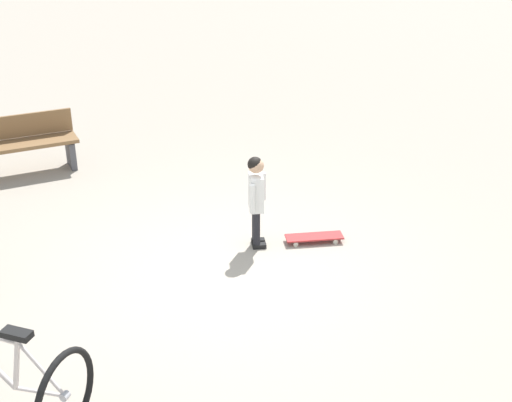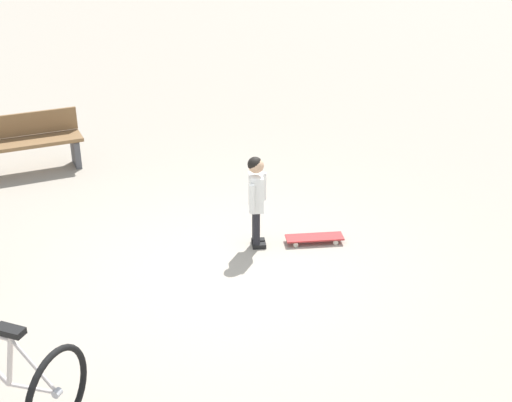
{
  "view_description": "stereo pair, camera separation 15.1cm",
  "coord_description": "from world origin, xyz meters",
  "px_view_note": "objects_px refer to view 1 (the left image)",
  "views": [
    {
      "loc": [
        -5.46,
        2.62,
        3.68
      ],
      "look_at": [
        0.36,
        -0.58,
        0.55
      ],
      "focal_mm": 47.64,
      "sensor_mm": 36.0,
      "label": 1
    },
    {
      "loc": [
        -5.53,
        2.48,
        3.68
      ],
      "look_at": [
        0.36,
        -0.58,
        0.55
      ],
      "focal_mm": 47.64,
      "sensor_mm": 36.0,
      "label": 2
    }
  ],
  "objects_px": {
    "bicycle_mid": "(5,378)",
    "street_bench": "(17,145)",
    "skateboard": "(314,237)",
    "child_person": "(256,192)"
  },
  "relations": [
    {
      "from": "bicycle_mid",
      "to": "street_bench",
      "type": "xyz_separation_m",
      "value": [
        4.86,
        -1.04,
        0.04
      ]
    },
    {
      "from": "bicycle_mid",
      "to": "child_person",
      "type": "bearing_deg",
      "value": -63.28
    },
    {
      "from": "skateboard",
      "to": "child_person",
      "type": "bearing_deg",
      "value": 68.78
    },
    {
      "from": "skateboard",
      "to": "street_bench",
      "type": "xyz_separation_m",
      "value": [
        3.63,
        2.49,
        0.36
      ]
    },
    {
      "from": "bicycle_mid",
      "to": "skateboard",
      "type": "bearing_deg",
      "value": -70.81
    },
    {
      "from": "skateboard",
      "to": "street_bench",
      "type": "height_order",
      "value": "street_bench"
    },
    {
      "from": "bicycle_mid",
      "to": "street_bench",
      "type": "relative_size",
      "value": 0.78
    },
    {
      "from": "bicycle_mid",
      "to": "street_bench",
      "type": "distance_m",
      "value": 4.97
    },
    {
      "from": "child_person",
      "to": "skateboard",
      "type": "bearing_deg",
      "value": -111.22
    },
    {
      "from": "child_person",
      "to": "street_bench",
      "type": "bearing_deg",
      "value": 28.94
    }
  ]
}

